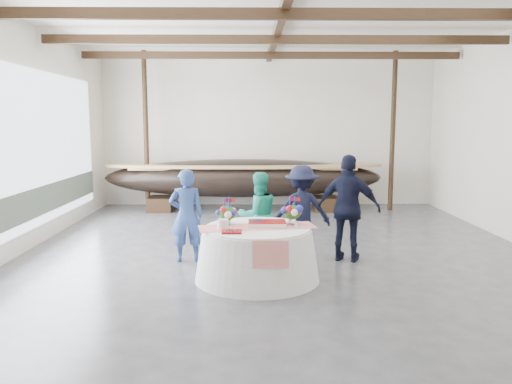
{
  "coord_description": "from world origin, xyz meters",
  "views": [
    {
      "loc": [
        -0.58,
        -9.3,
        2.54
      ],
      "look_at": [
        -0.46,
        -0.05,
        1.23
      ],
      "focal_mm": 35.0,
      "sensor_mm": 36.0,
      "label": 1
    }
  ],
  "objects": [
    {
      "name": "guest_man_left",
      "position": [
        0.42,
        0.08,
        0.86
      ],
      "size": [
        1.11,
        0.64,
        1.72
      ],
      "primitive_type": "imported",
      "rotation": [
        0.0,
        0.0,
        3.14
      ],
      "color": "black",
      "rests_on": "ground"
    },
    {
      "name": "guest_man_right",
      "position": [
        1.23,
        -0.38,
        0.98
      ],
      "size": [
        1.24,
        0.86,
        1.95
      ],
      "primitive_type": "imported",
      "rotation": [
        0.0,
        0.0,
        2.77
      ],
      "color": "black",
      "rests_on": "ground"
    },
    {
      "name": "floor",
      "position": [
        0.0,
        0.0,
        0.0
      ],
      "size": [
        10.0,
        12.0,
        0.01
      ],
      "primitive_type": "cube",
      "color": "#3D3D42",
      "rests_on": "ground"
    },
    {
      "name": "wall_left",
      "position": [
        -5.0,
        0.0,
        2.25
      ],
      "size": [
        0.02,
        12.0,
        4.5
      ],
      "primitive_type": "cube",
      "color": "silver",
      "rests_on": "ground"
    },
    {
      "name": "tabletop_items",
      "position": [
        -0.46,
        -1.32,
        1.01
      ],
      "size": [
        1.93,
        0.96,
        0.4
      ],
      "color": "red",
      "rests_on": "banquet_table"
    },
    {
      "name": "guest_woman_blue",
      "position": [
        -1.73,
        -0.38,
        0.85
      ],
      "size": [
        0.68,
        0.5,
        1.7
      ],
      "primitive_type": "imported",
      "rotation": [
        0.0,
        0.0,
        3.3
      ],
      "color": "navy",
      "rests_on": "ground"
    },
    {
      "name": "wall_back",
      "position": [
        0.0,
        6.0,
        2.25
      ],
      "size": [
        10.0,
        0.02,
        4.5
      ],
      "primitive_type": "cube",
      "color": "silver",
      "rests_on": "ground"
    },
    {
      "name": "wall_front",
      "position": [
        0.0,
        -6.0,
        2.25
      ],
      "size": [
        10.0,
        0.02,
        4.5
      ],
      "primitive_type": "cube",
      "color": "silver",
      "rests_on": "ground"
    },
    {
      "name": "banquet_table",
      "position": [
        -0.46,
        -1.45,
        0.43
      ],
      "size": [
        2.02,
        2.02,
        0.86
      ],
      "color": "silver",
      "rests_on": "ground"
    },
    {
      "name": "guest_woman_teal",
      "position": [
        -0.41,
        -0.14,
        0.81
      ],
      "size": [
        0.94,
        0.83,
        1.62
      ],
      "primitive_type": "imported",
      "rotation": [
        0.0,
        0.0,
        3.47
      ],
      "color": "teal",
      "rests_on": "ground"
    },
    {
      "name": "open_bay",
      "position": [
        -4.95,
        1.0,
        1.83
      ],
      "size": [
        0.03,
        7.0,
        3.2
      ],
      "color": "silver",
      "rests_on": "ground"
    },
    {
      "name": "longboat_display",
      "position": [
        -0.76,
        4.91,
        0.95
      ],
      "size": [
        7.93,
        1.59,
        1.49
      ],
      "color": "black",
      "rests_on": "ground"
    },
    {
      "name": "pavilion_structure",
      "position": [
        0.0,
        0.84,
        4.0
      ],
      "size": [
        9.8,
        11.76,
        4.5
      ],
      "color": "black",
      "rests_on": "ground"
    },
    {
      "name": "ceiling",
      "position": [
        0.0,
        0.0,
        4.5
      ],
      "size": [
        10.0,
        12.0,
        0.01
      ],
      "primitive_type": "cube",
      "color": "white",
      "rests_on": "wall_back"
    }
  ]
}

